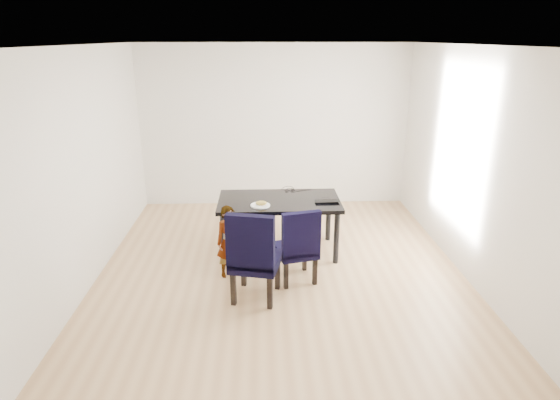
{
  "coord_description": "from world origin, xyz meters",
  "views": [
    {
      "loc": [
        -0.22,
        -5.32,
        2.78
      ],
      "look_at": [
        0.0,
        0.2,
        0.85
      ],
      "focal_mm": 30.0,
      "sensor_mm": 36.0,
      "label": 1
    }
  ],
  "objects_px": {
    "plate": "(260,205)",
    "chair_right": "(296,244)",
    "laptop": "(327,200)",
    "child": "(230,242)",
    "chair_left": "(256,254)",
    "dining_table": "(279,226)"
  },
  "relations": [
    {
      "from": "dining_table",
      "to": "plate",
      "type": "relative_size",
      "value": 6.35
    },
    {
      "from": "chair_right",
      "to": "chair_left",
      "type": "bearing_deg",
      "value": -154.54
    },
    {
      "from": "chair_left",
      "to": "child",
      "type": "bearing_deg",
      "value": 135.03
    },
    {
      "from": "child",
      "to": "laptop",
      "type": "height_order",
      "value": "child"
    },
    {
      "from": "child",
      "to": "dining_table",
      "type": "bearing_deg",
      "value": 27.01
    },
    {
      "from": "dining_table",
      "to": "chair_right",
      "type": "bearing_deg",
      "value": -77.73
    },
    {
      "from": "child",
      "to": "plate",
      "type": "bearing_deg",
      "value": 28.96
    },
    {
      "from": "dining_table",
      "to": "chair_left",
      "type": "relative_size",
      "value": 1.5
    },
    {
      "from": "chair_left",
      "to": "laptop",
      "type": "height_order",
      "value": "chair_left"
    },
    {
      "from": "child",
      "to": "plate",
      "type": "xyz_separation_m",
      "value": [
        0.37,
        0.42,
        0.31
      ]
    },
    {
      "from": "chair_right",
      "to": "laptop",
      "type": "xyz_separation_m",
      "value": [
        0.45,
        0.69,
        0.3
      ]
    },
    {
      "from": "chair_right",
      "to": "child",
      "type": "bearing_deg",
      "value": 156.93
    },
    {
      "from": "chair_left",
      "to": "chair_right",
      "type": "distance_m",
      "value": 0.61
    },
    {
      "from": "chair_right",
      "to": "laptop",
      "type": "relative_size",
      "value": 2.96
    },
    {
      "from": "chair_left",
      "to": "plate",
      "type": "height_order",
      "value": "chair_left"
    },
    {
      "from": "chair_left",
      "to": "dining_table",
      "type": "bearing_deg",
      "value": 88.62
    },
    {
      "from": "child",
      "to": "chair_right",
      "type": "bearing_deg",
      "value": -28.52
    },
    {
      "from": "chair_left",
      "to": "child",
      "type": "height_order",
      "value": "chair_left"
    },
    {
      "from": "plate",
      "to": "chair_right",
      "type": "bearing_deg",
      "value": -52.72
    },
    {
      "from": "dining_table",
      "to": "child",
      "type": "bearing_deg",
      "value": -133.74
    },
    {
      "from": "plate",
      "to": "laptop",
      "type": "bearing_deg",
      "value": 9.37
    },
    {
      "from": "child",
      "to": "plate",
      "type": "relative_size",
      "value": 3.57
    }
  ]
}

